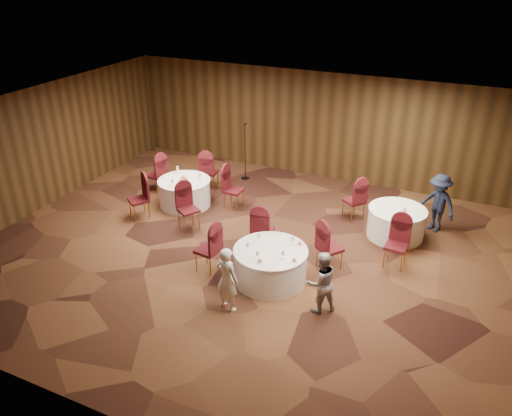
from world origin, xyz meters
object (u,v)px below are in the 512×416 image
at_px(woman_a, 227,279).
at_px(table_main, 270,265).
at_px(table_right, 396,223).
at_px(woman_b, 321,282).
at_px(table_left, 185,192).
at_px(mic_stand, 245,163).
at_px(man_c, 438,203).

bearing_deg(woman_a, table_main, -92.65).
height_order(table_right, woman_b, woman_b).
relative_size(table_main, table_left, 1.09).
relative_size(mic_stand, woman_a, 1.28).
height_order(woman_b, man_c, man_c).
relative_size(table_main, mic_stand, 0.89).
relative_size(table_left, man_c, 0.95).
distance_m(mic_stand, man_c, 5.76).
height_order(table_right, mic_stand, mic_stand).
xyz_separation_m(mic_stand, man_c, (5.68, -0.93, 0.22)).
bearing_deg(table_left, mic_stand, 72.65).
bearing_deg(table_left, table_main, -33.19).
bearing_deg(table_main, man_c, 51.94).
xyz_separation_m(table_left, woman_a, (3.14, -3.52, 0.31)).
distance_m(table_left, mic_stand, 2.43).
distance_m(woman_a, man_c, 5.89).
bearing_deg(table_right, man_c, 41.26).
relative_size(table_right, man_c, 0.93).
height_order(table_right, man_c, man_c).
distance_m(table_main, table_right, 3.60).
relative_size(table_main, man_c, 1.04).
relative_size(table_right, woman_b, 1.07).
xyz_separation_m(table_left, woman_b, (4.78, -2.83, 0.27)).
xyz_separation_m(table_main, table_left, (-3.52, 2.30, 0.00)).
height_order(table_main, man_c, man_c).
bearing_deg(mic_stand, table_left, -107.35).
distance_m(table_right, woman_a, 4.85).
bearing_deg(table_right, woman_b, -102.89).
xyz_separation_m(table_right, man_c, (0.83, 0.73, 0.37)).
height_order(table_left, woman_a, woman_a).
distance_m(woman_b, man_c, 4.51).
relative_size(table_left, woman_b, 1.10).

